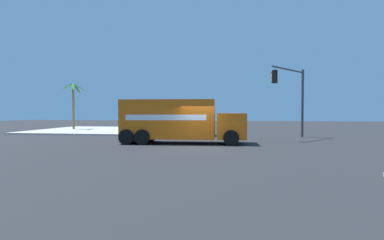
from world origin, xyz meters
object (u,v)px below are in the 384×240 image
palm_tree_far (73,99)px  delivery_truck (179,121)px  pickup_maroon (185,127)px  traffic_light_primary (293,91)px

palm_tree_far → delivery_truck: bearing=-129.0°
pickup_maroon → palm_tree_far: bearing=68.8°
traffic_light_primary → palm_tree_far: (7.01, 23.10, -0.17)m
traffic_light_primary → palm_tree_far: 24.14m
pickup_maroon → palm_tree_far: 15.29m
delivery_truck → pickup_maroon: size_ratio=1.62×
delivery_truck → traffic_light_primary: traffic_light_primary is taller
traffic_light_primary → palm_tree_far: traffic_light_primary is taller
traffic_light_primary → palm_tree_far: bearing=73.1°
delivery_truck → palm_tree_far: bearing=51.0°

